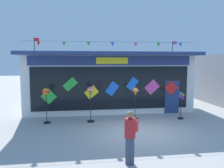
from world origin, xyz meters
TOP-DOWN VIEW (x-y plane):
  - ground_plane at (0.00, 0.00)m, footprint 80.00×80.00m
  - kite_shop_building at (-0.89, 6.15)m, footprint 10.68×6.66m
  - wind_spinner_far_left at (-4.46, 1.99)m, footprint 0.36×0.36m
  - wind_spinner_left at (-2.21, 1.92)m, footprint 0.38×0.38m
  - wind_spinner_center_left at (0.22, 2.04)m, footprint 0.33×0.33m
  - wind_spinner_center_right at (2.76, 1.84)m, footprint 0.42×0.33m
  - person_near_camera at (-1.19, -3.09)m, footprint 0.46×0.46m

SIDE VIEW (x-z plane):
  - ground_plane at x=0.00m, z-range 0.00..0.00m
  - person_near_camera at x=-1.19m, z-range 0.05..1.73m
  - wind_spinner_center_right at x=2.76m, z-range 0.26..1.78m
  - wind_spinner_center_left at x=0.22m, z-range 0.44..2.21m
  - wind_spinner_left at x=-2.21m, z-range 0.41..2.29m
  - wind_spinner_far_left at x=-4.46m, z-range 0.51..2.34m
  - kite_shop_building at x=-0.89m, z-range -0.49..4.25m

